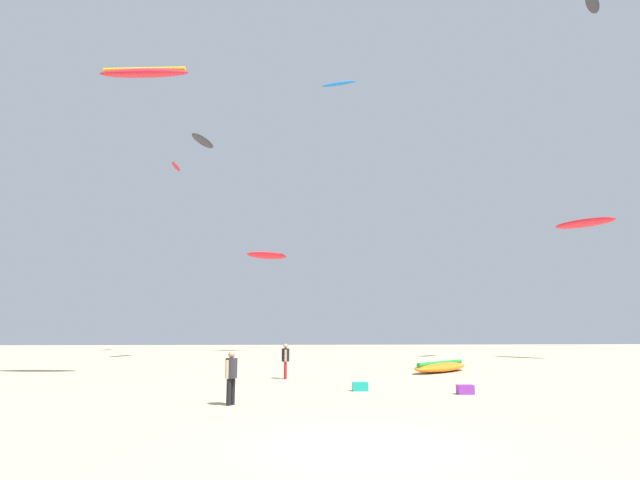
{
  "coord_description": "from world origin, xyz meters",
  "views": [
    {
      "loc": [
        -1.44,
        -10.98,
        2.32
      ],
      "look_at": [
        0.0,
        17.53,
        6.98
      ],
      "focal_mm": 29.95,
      "sensor_mm": 36.0,
      "label": 1
    }
  ],
  "objects": [
    {
      "name": "ground_plane",
      "position": [
        0.0,
        0.0,
        0.0
      ],
      "size": [
        120.0,
        120.0,
        0.0
      ],
      "primitive_type": "plane",
      "color": "#C6B28C"
    },
    {
      "name": "cooler_box",
      "position": [
        1.05,
        9.08,
        0.16
      ],
      "size": [
        0.56,
        0.36,
        0.32
      ],
      "primitive_type": "cube",
      "color": "#19B29E",
      "rests_on": "ground"
    },
    {
      "name": "kite_aloft_4",
      "position": [
        20.43,
        23.88,
        25.84
      ],
      "size": [
        2.57,
        2.87,
        0.44
      ],
      "color": "#2D2D33"
    },
    {
      "name": "kite_aloft_3",
      "position": [
        -8.39,
        28.23,
        16.29
      ],
      "size": [
        1.74,
        3.45,
        0.35
      ],
      "color": "#2D2D33"
    },
    {
      "name": "kite_aloft_1",
      "position": [
        -12.9,
        39.64,
        17.71
      ],
      "size": [
        0.84,
        2.68,
        0.63
      ],
      "color": "red"
    },
    {
      "name": "person_midground",
      "position": [
        -1.76,
        13.84,
        0.91
      ],
      "size": [
        0.35,
        0.52,
        1.56
      ],
      "rotation": [
        0.0,
        0.0,
        0.01
      ],
      "color": "#B21E23",
      "rests_on": "ground"
    },
    {
      "name": "kite_aloft_6",
      "position": [
        20.2,
        26.93,
        9.95
      ],
      "size": [
        3.67,
        4.37,
        0.72
      ],
      "color": "red"
    },
    {
      "name": "kite_grounded_near",
      "position": [
        6.25,
        17.05,
        0.27
      ],
      "size": [
        4.22,
        4.17,
        0.57
      ],
      "color": "orange",
      "rests_on": "ground"
    },
    {
      "name": "kite_aloft_5",
      "position": [
        -3.97,
        40.33,
        9.15
      ],
      "size": [
        4.26,
        2.99,
        0.84
      ],
      "color": "red"
    },
    {
      "name": "kite_aloft_7",
      "position": [
        -8.88,
        14.06,
        14.7
      ],
      "size": [
        4.54,
        1.71,
        0.9
      ],
      "color": "red"
    },
    {
      "name": "kite_aloft_0",
      "position": [
        2.71,
        36.04,
        24.95
      ],
      "size": [
        3.47,
        2.22,
        0.65
      ],
      "color": "blue"
    },
    {
      "name": "person_foreground",
      "position": [
        -3.29,
        5.7,
        0.94
      ],
      "size": [
        0.36,
        0.47,
        1.6
      ],
      "rotation": [
        0.0,
        0.0,
        2.59
      ],
      "color": "black",
      "rests_on": "ground"
    },
    {
      "name": "gear_bag",
      "position": [
        4.59,
        7.93,
        0.16
      ],
      "size": [
        0.56,
        0.36,
        0.32
      ],
      "primitive_type": "cube",
      "color": "purple",
      "rests_on": "ground"
    }
  ]
}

